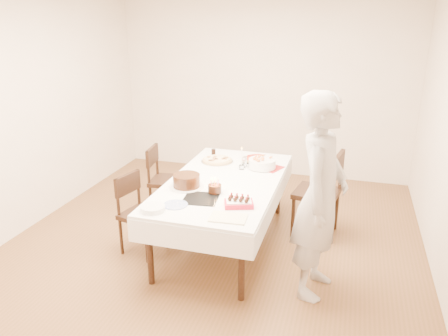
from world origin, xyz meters
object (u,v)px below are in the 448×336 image
(taper_candle, at_px, (242,158))
(cola_glass, at_px, (213,153))
(birthday_cake, at_px, (215,185))
(strawberry_box, at_px, (239,203))
(chair_right_savory, at_px, (317,193))
(dining_table, at_px, (224,212))
(pizza_white, at_px, (217,160))
(person, at_px, (320,197))
(pasta_bowl, at_px, (262,163))
(pizza_pepperoni, at_px, (257,159))
(chair_left_dessert, at_px, (143,215))
(chair_left_savory, at_px, (168,181))
(layer_cake, at_px, (187,181))

(taper_candle, bearing_deg, cola_glass, 142.36)
(birthday_cake, bearing_deg, strawberry_box, -36.84)
(chair_right_savory, bearing_deg, birthday_cake, -127.29)
(chair_right_savory, bearing_deg, dining_table, -141.61)
(pizza_white, xyz_separation_m, taper_candle, (0.34, -0.16, 0.11))
(person, relative_size, pasta_bowl, 5.97)
(person, xyz_separation_m, pizza_pepperoni, (-0.85, 1.31, -0.15))
(chair_left_dessert, xyz_separation_m, taper_candle, (0.86, 0.80, 0.46))
(pizza_pepperoni, height_order, pasta_bowl, pasta_bowl)
(cola_glass, distance_m, birthday_cake, 1.15)
(pizza_pepperoni, bearing_deg, chair_left_savory, -170.28)
(person, distance_m, layer_cake, 1.39)
(pizza_pepperoni, distance_m, cola_glass, 0.56)
(chair_left_savory, bearing_deg, strawberry_box, 130.33)
(person, relative_size, layer_cake, 5.30)
(dining_table, bearing_deg, taper_candle, 77.12)
(chair_left_savory, xyz_separation_m, strawberry_box, (1.22, -1.13, 0.34))
(pasta_bowl, height_order, strawberry_box, pasta_bowl)
(chair_right_savory, xyz_separation_m, chair_left_dessert, (-1.71, -0.93, -0.08))
(dining_table, xyz_separation_m, cola_glass, (-0.35, 0.74, 0.42))
(chair_right_savory, distance_m, pizza_pepperoni, 0.82)
(pasta_bowl, relative_size, taper_candle, 1.15)
(dining_table, xyz_separation_m, layer_cake, (-0.31, -0.29, 0.44))
(dining_table, distance_m, layer_cake, 0.62)
(chair_left_savory, relative_size, pizza_white, 2.29)
(taper_candle, xyz_separation_m, layer_cake, (-0.40, -0.69, -0.07))
(person, relative_size, cola_glass, 19.04)
(layer_cake, bearing_deg, chair_right_savory, 33.06)
(person, distance_m, pizza_white, 1.73)
(cola_glass, height_order, birthday_cake, birthday_cake)
(person, bearing_deg, cola_glass, 56.04)
(pizza_white, relative_size, layer_cake, 1.10)
(dining_table, bearing_deg, cola_glass, 115.70)
(layer_cake, bearing_deg, dining_table, 43.08)
(chair_left_savory, height_order, strawberry_box, chair_left_savory)
(pizza_white, bearing_deg, chair_left_dessert, -118.21)
(strawberry_box, bearing_deg, chair_left_savory, 137.08)
(cola_glass, xyz_separation_m, layer_cake, (0.04, -1.03, 0.02))
(dining_table, bearing_deg, strawberry_box, -61.65)
(layer_cake, bearing_deg, cola_glass, 92.38)
(strawberry_box, bearing_deg, pizza_white, 116.37)
(pasta_bowl, height_order, layer_cake, layer_cake)
(pasta_bowl, bearing_deg, chair_left_dessert, -140.08)
(chair_left_savory, distance_m, pasta_bowl, 1.27)
(cola_glass, relative_size, birthday_cake, 0.69)
(chair_right_savory, height_order, pizza_pepperoni, chair_right_savory)
(taper_candle, bearing_deg, pasta_bowl, 24.72)
(chair_left_dessert, bearing_deg, dining_table, -139.18)
(dining_table, height_order, layer_cake, layer_cake)
(chair_left_dessert, distance_m, pizza_white, 1.15)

